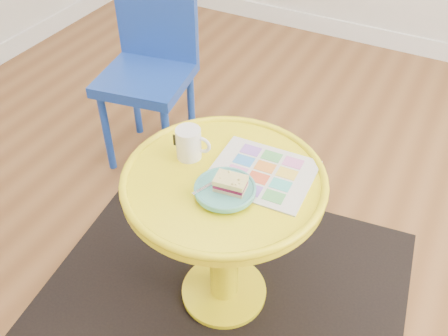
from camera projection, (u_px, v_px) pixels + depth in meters
The scene contains 10 objects.
floor at pixel (234, 243), 2.06m from camera, with size 4.00×4.00×0.00m, color brown.
room_walls at pixel (163, 66), 3.04m from camera, with size 4.00×4.00×4.00m.
rug at pixel (224, 292), 1.88m from camera, with size 1.30×1.10×0.01m, color black.
side_table at pixel (224, 216), 1.60m from camera, with size 0.62×0.62×0.59m.
chair at pixel (150, 61), 2.22m from camera, with size 0.43×0.43×0.85m.
newspaper at pixel (262, 173), 1.51m from camera, with size 0.30×0.26×0.01m, color silver.
mug at pixel (189, 143), 1.53m from camera, with size 0.11×0.08×0.10m.
plate at pixel (225, 190), 1.43m from camera, with size 0.18×0.18×0.02m.
cake_slice at pixel (231, 183), 1.41m from camera, with size 0.10×0.07×0.04m.
fork at pixel (214, 182), 1.44m from camera, with size 0.07×0.14×0.00m.
Camera 1 is at (0.59, -1.21, 1.59)m, focal length 40.00 mm.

